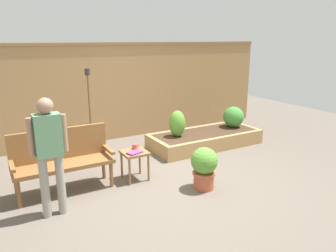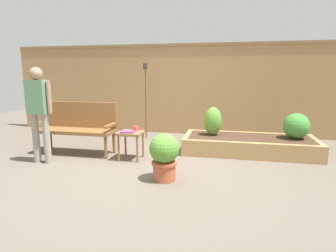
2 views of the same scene
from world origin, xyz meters
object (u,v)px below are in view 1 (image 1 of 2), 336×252
object	(u,v)px
shrub_far_corner	(233,117)
tiki_torch	(89,96)
potted_boxwood	(204,166)
person_by_bench	(49,147)
garden_bench	(62,156)
cup_on_table	(135,146)
side_table	(135,156)
shrub_near_bench	(177,124)
book_on_table	(135,153)

from	to	relation	value
shrub_far_corner	tiki_torch	size ratio (longest dim) A/B	0.27
potted_boxwood	tiki_torch	distance (m)	2.79
potted_boxwood	person_by_bench	size ratio (longest dim) A/B	0.42
garden_bench	shrub_far_corner	xyz separation A→B (m)	(3.92, 0.67, -0.01)
garden_bench	person_by_bench	bearing A→B (deg)	-111.56
garden_bench	cup_on_table	distance (m)	1.16
cup_on_table	shrub_far_corner	size ratio (longest dim) A/B	0.26
potted_boxwood	garden_bench	bearing A→B (deg)	151.00
side_table	person_by_bench	distance (m)	1.55
garden_bench	shrub_far_corner	distance (m)	3.98
shrub_near_bench	potted_boxwood	bearing A→B (deg)	-108.30
shrub_far_corner	tiki_torch	world-z (taller)	tiki_torch
book_on_table	person_by_bench	xyz separation A→B (m)	(-1.34, -0.41, 0.44)
person_by_bench	side_table	bearing A→B (deg)	19.91
book_on_table	person_by_bench	world-z (taller)	person_by_bench
garden_bench	person_by_bench	distance (m)	0.84
cup_on_table	tiki_torch	bearing A→B (deg)	100.04
shrub_near_bench	person_by_bench	world-z (taller)	person_by_bench
garden_bench	tiki_torch	distance (m)	1.81
cup_on_table	book_on_table	size ratio (longest dim) A/B	0.51
side_table	potted_boxwood	xyz separation A→B (m)	(0.78, -0.84, -0.03)
garden_bench	side_table	xyz separation A→B (m)	(1.10, -0.20, -0.15)
side_table	book_on_table	world-z (taller)	book_on_table
shrub_far_corner	side_table	bearing A→B (deg)	-162.82
potted_boxwood	tiki_torch	xyz separation A→B (m)	(-0.99, 2.49, 0.79)
shrub_near_bench	book_on_table	bearing A→B (deg)	-145.16
side_table	potted_boxwood	size ratio (longest dim) A/B	0.73
cup_on_table	book_on_table	world-z (taller)	cup_on_table
cup_on_table	person_by_bench	world-z (taller)	person_by_bench
cup_on_table	person_by_bench	size ratio (longest dim) A/B	0.08
potted_boxwood	book_on_table	bearing A→B (deg)	137.03
garden_bench	person_by_bench	xyz separation A→B (m)	(-0.27, -0.70, 0.39)
cup_on_table	person_by_bench	xyz separation A→B (m)	(-1.43, -0.61, 0.41)
book_on_table	shrub_near_bench	distance (m)	1.68
shrub_near_bench	person_by_bench	size ratio (longest dim) A/B	0.34
potted_boxwood	shrub_near_bench	distance (m)	1.81
side_table	person_by_bench	bearing A→B (deg)	-160.09
garden_bench	side_table	bearing A→B (deg)	-10.31
garden_bench	potted_boxwood	xyz separation A→B (m)	(1.87, -1.04, -0.18)
cup_on_table	tiki_torch	world-z (taller)	tiki_torch
shrub_far_corner	book_on_table	bearing A→B (deg)	-161.48
side_table	cup_on_table	xyz separation A→B (m)	(0.06, 0.11, 0.12)
shrub_far_corner	cup_on_table	bearing A→B (deg)	-164.65
cup_on_table	shrub_near_bench	size ratio (longest dim) A/B	0.22
shrub_far_corner	person_by_bench	xyz separation A→B (m)	(-4.20, -1.37, 0.40)
book_on_table	tiki_torch	size ratio (longest dim) A/B	0.14
side_table	shrub_near_bench	distance (m)	1.61
potted_boxwood	tiki_torch	world-z (taller)	tiki_torch
garden_bench	shrub_near_bench	distance (m)	2.53
potted_boxwood	person_by_bench	world-z (taller)	person_by_bench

